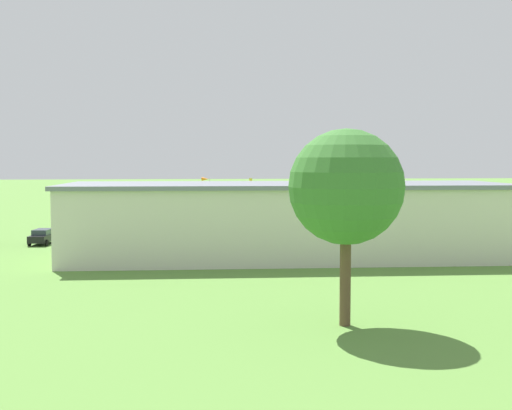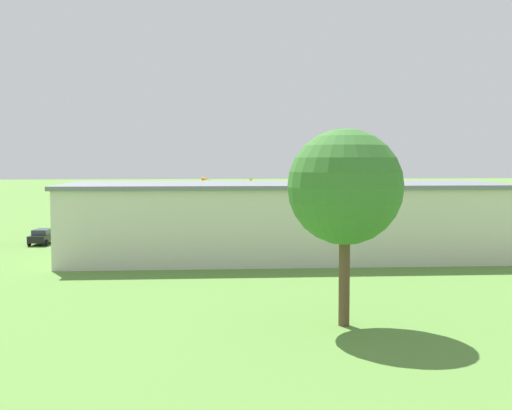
{
  "view_description": "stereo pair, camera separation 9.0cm",
  "coord_description": "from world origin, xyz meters",
  "px_view_note": "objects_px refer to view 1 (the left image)",
  "views": [
    {
      "loc": [
        10.77,
        95.25,
        8.41
      ],
      "look_at": [
        3.13,
        15.99,
        2.98
      ],
      "focal_mm": 46.12,
      "sensor_mm": 36.0,
      "label": 1
    },
    {
      "loc": [
        10.68,
        95.26,
        8.41
      ],
      "look_at": [
        3.13,
        15.99,
        2.98
      ],
      "focal_mm": 46.12,
      "sensor_mm": 36.0,
      "label": 2
    }
  ],
  "objects_px": {
    "biplane": "(244,191)",
    "windsock": "(206,181)",
    "person_near_hangar_door": "(96,230)",
    "person_crossing_taxiway": "(393,228)",
    "tree_by_windsock": "(346,187)",
    "person_watching_takeoff": "(434,231)",
    "car_black": "(43,236)",
    "hangar": "(287,220)"
  },
  "relations": [
    {
      "from": "person_crossing_taxiway",
      "to": "tree_by_windsock",
      "type": "height_order",
      "value": "tree_by_windsock"
    },
    {
      "from": "person_near_hangar_door",
      "to": "car_black",
      "type": "bearing_deg",
      "value": 42.89
    },
    {
      "from": "hangar",
      "to": "biplane",
      "type": "distance_m",
      "value": 36.04
    },
    {
      "from": "hangar",
      "to": "person_crossing_taxiway",
      "type": "bearing_deg",
      "value": -133.2
    },
    {
      "from": "car_black",
      "to": "person_watching_takeoff",
      "type": "relative_size",
      "value": 2.54
    },
    {
      "from": "biplane",
      "to": "car_black",
      "type": "xyz_separation_m",
      "value": [
        22.24,
        24.78,
        -3.31
      ]
    },
    {
      "from": "biplane",
      "to": "person_crossing_taxiway",
      "type": "distance_m",
      "value": 26.01
    },
    {
      "from": "tree_by_windsock",
      "to": "windsock",
      "type": "distance_m",
      "value": 77.23
    },
    {
      "from": "biplane",
      "to": "windsock",
      "type": "height_order",
      "value": "biplane"
    },
    {
      "from": "person_watching_takeoff",
      "to": "tree_by_windsock",
      "type": "distance_m",
      "value": 40.2
    },
    {
      "from": "person_near_hangar_door",
      "to": "windsock",
      "type": "distance_m",
      "value": 40.11
    },
    {
      "from": "biplane",
      "to": "person_near_hangar_door",
      "type": "xyz_separation_m",
      "value": [
        17.61,
        20.47,
        -3.23
      ]
    },
    {
      "from": "biplane",
      "to": "person_crossing_taxiway",
      "type": "relative_size",
      "value": 5.18
    },
    {
      "from": "windsock",
      "to": "car_black",
      "type": "bearing_deg",
      "value": 67.76
    },
    {
      "from": "person_crossing_taxiway",
      "to": "tree_by_windsock",
      "type": "relative_size",
      "value": 0.17
    },
    {
      "from": "car_black",
      "to": "person_near_hangar_door",
      "type": "relative_size",
      "value": 2.53
    },
    {
      "from": "hangar",
      "to": "windsock",
      "type": "relative_size",
      "value": 6.81
    },
    {
      "from": "car_black",
      "to": "tree_by_windsock",
      "type": "height_order",
      "value": "tree_by_windsock"
    },
    {
      "from": "hangar",
      "to": "tree_by_windsock",
      "type": "relative_size",
      "value": 3.81
    },
    {
      "from": "person_near_hangar_door",
      "to": "person_crossing_taxiway",
      "type": "relative_size",
      "value": 1.01
    },
    {
      "from": "person_crossing_taxiway",
      "to": "person_watching_takeoff",
      "type": "xyz_separation_m",
      "value": [
        -3.56,
        3.15,
        0.0
      ]
    },
    {
      "from": "hangar",
      "to": "tree_by_windsock",
      "type": "distance_m",
      "value": 23.91
    },
    {
      "from": "hangar",
      "to": "person_watching_takeoff",
      "type": "height_order",
      "value": "hangar"
    },
    {
      "from": "person_crossing_taxiway",
      "to": "hangar",
      "type": "bearing_deg",
      "value": 46.8
    },
    {
      "from": "person_crossing_taxiway",
      "to": "person_watching_takeoff",
      "type": "height_order",
      "value": "person_watching_takeoff"
    },
    {
      "from": "biplane",
      "to": "windsock",
      "type": "relative_size",
      "value": 1.61
    },
    {
      "from": "person_watching_takeoff",
      "to": "person_crossing_taxiway",
      "type": "bearing_deg",
      "value": -41.51
    },
    {
      "from": "person_watching_takeoff",
      "to": "windsock",
      "type": "distance_m",
      "value": 47.94
    },
    {
      "from": "hangar",
      "to": "car_black",
      "type": "bearing_deg",
      "value": -25.92
    },
    {
      "from": "hangar",
      "to": "person_crossing_taxiway",
      "type": "relative_size",
      "value": 21.85
    },
    {
      "from": "car_black",
      "to": "person_crossing_taxiway",
      "type": "xyz_separation_m",
      "value": [
        -37.17,
        -3.72,
        0.08
      ]
    },
    {
      "from": "person_crossing_taxiway",
      "to": "tree_by_windsock",
      "type": "bearing_deg",
      "value": 69.45
    },
    {
      "from": "person_near_hangar_door",
      "to": "person_crossing_taxiway",
      "type": "bearing_deg",
      "value": 178.97
    },
    {
      "from": "biplane",
      "to": "person_near_hangar_door",
      "type": "relative_size",
      "value": 5.15
    },
    {
      "from": "hangar",
      "to": "tree_by_windsock",
      "type": "xyz_separation_m",
      "value": [
        0.41,
        23.6,
        3.81
      ]
    },
    {
      "from": "car_black",
      "to": "windsock",
      "type": "bearing_deg",
      "value": -112.24
    },
    {
      "from": "biplane",
      "to": "person_near_hangar_door",
      "type": "bearing_deg",
      "value": 49.3
    },
    {
      "from": "tree_by_windsock",
      "to": "windsock",
      "type": "relative_size",
      "value": 1.79
    },
    {
      "from": "person_crossing_taxiway",
      "to": "person_watching_takeoff",
      "type": "relative_size",
      "value": 1.0
    },
    {
      "from": "car_black",
      "to": "windsock",
      "type": "height_order",
      "value": "windsock"
    },
    {
      "from": "biplane",
      "to": "tree_by_windsock",
      "type": "relative_size",
      "value": 0.9
    },
    {
      "from": "hangar",
      "to": "person_watching_takeoff",
      "type": "xyz_separation_m",
      "value": [
        -17.61,
        -11.81,
        -2.35
      ]
    }
  ]
}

